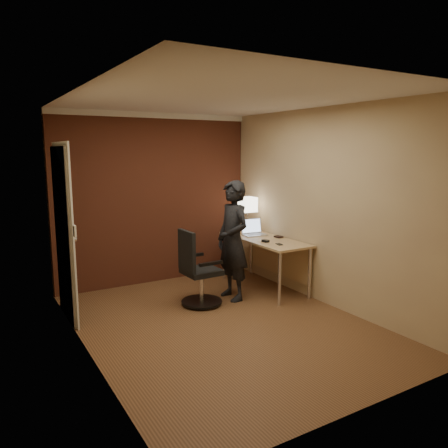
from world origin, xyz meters
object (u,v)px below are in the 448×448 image
(laptop, at_px, (253,230))
(phone, at_px, (279,244))
(wallet, at_px, (279,237))
(desk, at_px, (268,247))
(person, at_px, (233,241))
(mouse, at_px, (265,241))
(desk_lamp, at_px, (248,205))
(office_chair, at_px, (197,273))

(laptop, xyz_separation_m, phone, (-0.09, -0.75, -0.06))
(phone, relative_size, wallet, 1.05)
(desk, distance_m, person, 0.73)
(desk, height_order, phone, phone)
(mouse, xyz_separation_m, person, (-0.48, 0.06, 0.04))
(desk_lamp, relative_size, wallet, 4.86)
(wallet, bearing_deg, office_chair, -175.76)
(wallet, height_order, office_chair, office_chair)
(phone, height_order, wallet, wallet)
(desk, bearing_deg, mouse, -133.94)
(office_chair, distance_m, person, 0.64)
(phone, bearing_deg, desk, 84.54)
(laptop, distance_m, office_chair, 1.31)
(laptop, distance_m, wallet, 0.42)
(mouse, distance_m, person, 0.49)
(desk, relative_size, wallet, 13.64)
(wallet, xyz_separation_m, office_chair, (-1.37, -0.10, -0.31))
(office_chair, bearing_deg, laptop, 21.84)
(desk_lamp, height_order, office_chair, desk_lamp)
(desk_lamp, bearing_deg, laptop, -102.11)
(desk, height_order, wallet, wallet)
(mouse, bearing_deg, phone, -79.26)
(desk, height_order, laptop, laptop)
(laptop, distance_m, phone, 0.76)
(desk, bearing_deg, desk_lamp, 90.69)
(desk_lamp, xyz_separation_m, person, (-0.69, -0.68, -0.36))
(desk, relative_size, phone, 13.04)
(phone, bearing_deg, person, 165.52)
(office_chair, bearing_deg, person, 0.15)
(phone, xyz_separation_m, office_chair, (-1.08, 0.28, -0.31))
(phone, distance_m, wallet, 0.48)
(phone, bearing_deg, desk_lamp, 94.63)
(laptop, relative_size, person, 0.23)
(phone, bearing_deg, office_chair, 178.14)
(laptop, bearing_deg, phone, -96.90)
(desk_lamp, xyz_separation_m, office_chair, (-1.22, -0.68, -0.72))
(mouse, relative_size, wallet, 0.91)
(desk, xyz_separation_m, laptop, (-0.05, 0.32, 0.19))
(desk, distance_m, office_chair, 1.25)
(office_chair, xyz_separation_m, person, (0.53, 0.00, 0.36))
(desk_lamp, height_order, phone, desk_lamp)
(wallet, bearing_deg, phone, -126.69)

